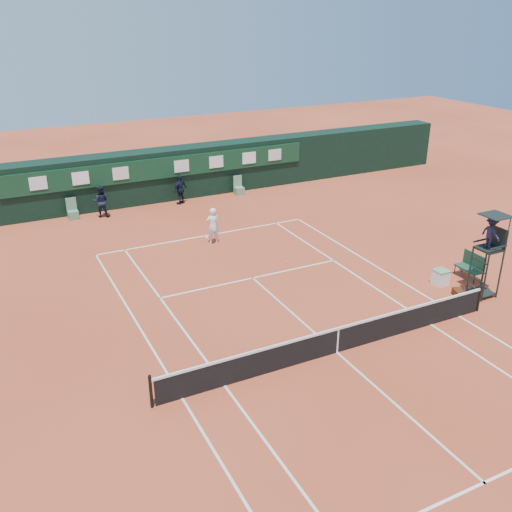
{
  "coord_description": "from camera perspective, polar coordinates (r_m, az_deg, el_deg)",
  "views": [
    {
      "loc": [
        -9.67,
        -13.32,
        10.65
      ],
      "look_at": [
        -0.04,
        6.0,
        1.2
      ],
      "focal_mm": 40.0,
      "sensor_mm": 36.0,
      "label": 1
    }
  ],
  "objects": [
    {
      "name": "ground",
      "position": [
        19.6,
        8.07,
        -9.53
      ],
      "size": [
        90.0,
        90.0,
        0.0
      ],
      "primitive_type": "plane",
      "color": "#BD4B2C",
      "rests_on": "ground"
    },
    {
      "name": "linesman_chair_left",
      "position": [
        32.75,
        -17.84,
        4.09
      ],
      "size": [
        0.55,
        0.5,
        1.15
      ],
      "color": "#548160",
      "rests_on": "ground"
    },
    {
      "name": "back_wall",
      "position": [
        34.71,
        -9.46,
        8.05
      ],
      "size": [
        40.0,
        1.65,
        3.0
      ],
      "color": "black",
      "rests_on": "ground"
    },
    {
      "name": "ball_kid_right",
      "position": [
        33.77,
        -7.58,
        6.62
      ],
      "size": [
        1.11,
        0.89,
        1.76
      ],
      "primitive_type": "imported",
      "rotation": [
        0.0,
        0.0,
        3.67
      ],
      "color": "black",
      "rests_on": "ground"
    },
    {
      "name": "tennis_ball",
      "position": [
        25.9,
        3.02,
        -0.59
      ],
      "size": [
        0.07,
        0.07,
        0.07
      ],
      "primitive_type": "sphere",
      "color": "#C0E435",
      "rests_on": "ground"
    },
    {
      "name": "tennis_bag",
      "position": [
        24.16,
        19.67,
        -3.63
      ],
      "size": [
        0.59,
        0.84,
        0.29
      ],
      "primitive_type": "cube",
      "rotation": [
        0.0,
        0.0,
        -0.37
      ],
      "color": "black",
      "rests_on": "ground"
    },
    {
      "name": "ball_kid_left",
      "position": [
        32.47,
        -15.24,
        5.3
      ],
      "size": [
        1.05,
        0.95,
        1.77
      ],
      "primitive_type": "imported",
      "rotation": [
        0.0,
        0.0,
        2.75
      ],
      "color": "black",
      "rests_on": "ground"
    },
    {
      "name": "court_lines",
      "position": [
        19.6,
        8.07,
        -9.51
      ],
      "size": [
        11.05,
        23.85,
        0.01
      ],
      "color": "white",
      "rests_on": "ground"
    },
    {
      "name": "player_bench",
      "position": [
        25.88,
        20.73,
        -0.84
      ],
      "size": [
        0.55,
        1.2,
        1.1
      ],
      "color": "#1B442F",
      "rests_on": "ground"
    },
    {
      "name": "cooler",
      "position": [
        24.97,
        17.97,
        -2.01
      ],
      "size": [
        0.57,
        0.57,
        0.65
      ],
      "color": "white",
      "rests_on": "ground"
    },
    {
      "name": "linesman_chair_right",
      "position": [
        35.44,
        -1.72,
        6.69
      ],
      "size": [
        0.55,
        0.5,
        1.15
      ],
      "color": "#5E8F6B",
      "rests_on": "ground"
    },
    {
      "name": "umpire_chair",
      "position": [
        23.75,
        22.41,
        1.61
      ],
      "size": [
        0.96,
        0.95,
        3.42
      ],
      "color": "black",
      "rests_on": "ground"
    },
    {
      "name": "player",
      "position": [
        27.76,
        -4.34,
        3.03
      ],
      "size": [
        0.66,
        0.43,
        1.82
      ],
      "primitive_type": "imported",
      "rotation": [
        0.0,
        0.0,
        3.14
      ],
      "color": "white",
      "rests_on": "ground"
    },
    {
      "name": "tennis_net",
      "position": [
        19.33,
        8.16,
        -8.26
      ],
      "size": [
        12.9,
        0.1,
        1.1
      ],
      "color": "black",
      "rests_on": "ground"
    }
  ]
}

